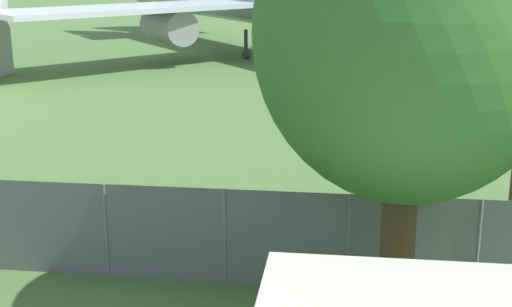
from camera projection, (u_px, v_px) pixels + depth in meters
perimeter_fence at (225, 236)px, 14.74m from camera, size 56.07×0.07×2.07m
tree_near_hangar at (410, 34)px, 12.04m from camera, size 5.36×5.36×8.34m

